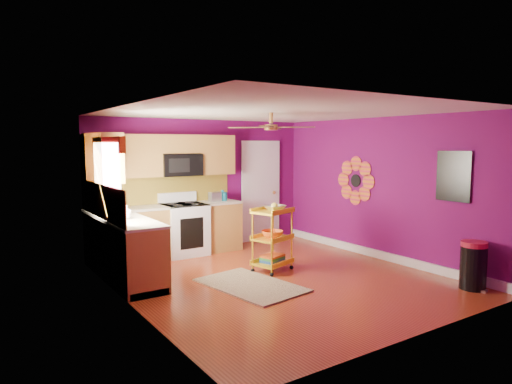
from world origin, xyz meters
TOP-DOWN VIEW (x-y plane):
  - ground at (0.00, 0.00)m, footprint 5.00×5.00m
  - room_envelope at (0.03, 0.00)m, footprint 4.54×5.04m
  - lower_cabinets at (-1.35, 1.82)m, footprint 2.81×2.31m
  - electric_range at (-0.55, 2.17)m, footprint 0.76×0.66m
  - upper_cabinetry at (-1.24, 2.17)m, footprint 2.80×2.30m
  - left_window at (-2.22, 1.05)m, footprint 0.08×1.35m
  - panel_door at (1.35, 2.47)m, footprint 0.95×0.11m
  - right_wall_art at (2.23, -0.34)m, footprint 0.04×2.74m
  - ceiling_fan at (0.00, 0.20)m, footprint 1.01×1.01m
  - shag_rug at (-0.56, -0.09)m, footprint 1.18×1.68m
  - rolling_cart at (0.17, 0.39)m, footprint 0.72×0.61m
  - trash_can at (1.97, -1.93)m, footprint 0.44×0.44m
  - teal_kettle at (0.29, 2.22)m, footprint 0.18×0.18m
  - toaster at (0.11, 2.19)m, footprint 0.22×0.15m
  - soap_bottle_a at (-1.93, 1.14)m, footprint 0.09×0.09m
  - soap_bottle_b at (-2.02, 1.48)m, footprint 0.12×0.12m
  - counter_dish at (-1.86, 1.75)m, footprint 0.25×0.25m
  - counter_cup at (-1.96, 1.07)m, footprint 0.12×0.12m

SIDE VIEW (x-z plane):
  - ground at x=0.00m, z-range 0.00..0.00m
  - shag_rug at x=-0.56m, z-range 0.00..0.02m
  - trash_can at x=1.97m, z-range 0.00..0.68m
  - lower_cabinets at x=-1.35m, z-range -0.04..0.90m
  - electric_range at x=-0.55m, z-range -0.08..1.05m
  - rolling_cart at x=0.17m, z-range 0.02..1.12m
  - counter_dish at x=-1.86m, z-range 0.94..1.00m
  - counter_cup at x=-1.96m, z-range 0.94..1.04m
  - soap_bottle_b at x=-2.02m, z-range 0.94..1.10m
  - teal_kettle at x=0.29m, z-range 0.92..1.13m
  - panel_door at x=1.35m, z-range -0.05..2.10m
  - toaster at x=0.11m, z-range 0.94..1.12m
  - soap_bottle_a at x=-1.93m, z-range 0.94..1.13m
  - right_wall_art at x=2.23m, z-range 0.92..1.96m
  - room_envelope at x=0.03m, z-range 0.37..2.89m
  - left_window at x=-2.22m, z-range 1.20..2.28m
  - upper_cabinetry at x=-1.24m, z-range 1.17..2.43m
  - ceiling_fan at x=0.00m, z-range 2.16..2.42m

